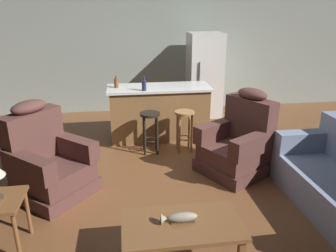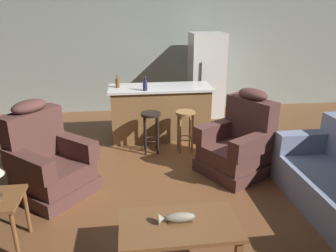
# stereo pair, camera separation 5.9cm
# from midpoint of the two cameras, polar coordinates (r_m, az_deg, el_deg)

# --- Properties ---
(ground_plane) EXTENTS (12.00, 12.00, 0.00)m
(ground_plane) POSITION_cam_midpoint_polar(r_m,az_deg,el_deg) (4.83, -0.00, -7.94)
(ground_plane) COLOR brown
(back_wall) EXTENTS (12.00, 0.05, 2.60)m
(back_wall) POSITION_cam_midpoint_polar(r_m,az_deg,el_deg) (7.43, -3.43, 12.65)
(back_wall) COLOR #939E93
(back_wall) RESTS_ON ground_plane
(coffee_table) EXTENTS (1.10, 0.60, 0.42)m
(coffee_table) POSITION_cam_midpoint_polar(r_m,az_deg,el_deg) (3.14, 1.90, -17.37)
(coffee_table) COLOR brown
(coffee_table) RESTS_ON ground_plane
(fish_figurine) EXTENTS (0.34, 0.10, 0.10)m
(fish_figurine) POSITION_cam_midpoint_polar(r_m,az_deg,el_deg) (3.10, 1.35, -15.67)
(fish_figurine) COLOR #4C3823
(fish_figurine) RESTS_ON coffee_table
(recliner_near_lamp) EXTENTS (1.19, 1.19, 1.20)m
(recliner_near_lamp) POSITION_cam_midpoint_polar(r_m,az_deg,el_deg) (4.42, -20.58, -6.02)
(recliner_near_lamp) COLOR brown
(recliner_near_lamp) RESTS_ON ground_plane
(recliner_near_island) EXTENTS (1.15, 1.15, 1.20)m
(recliner_near_island) POSITION_cam_midpoint_polar(r_m,az_deg,el_deg) (4.79, 11.79, -3.04)
(recliner_near_island) COLOR brown
(recliner_near_island) RESTS_ON ground_plane
(kitchen_island) EXTENTS (1.80, 0.70, 0.95)m
(kitchen_island) POSITION_cam_midpoint_polar(r_m,az_deg,el_deg) (5.88, -1.83, 2.39)
(kitchen_island) COLOR olive
(kitchen_island) RESTS_ON ground_plane
(bar_stool_left) EXTENTS (0.32, 0.32, 0.68)m
(bar_stool_left) POSITION_cam_midpoint_polar(r_m,az_deg,el_deg) (5.27, -3.43, 0.14)
(bar_stool_left) COLOR black
(bar_stool_left) RESTS_ON ground_plane
(bar_stool_right) EXTENTS (0.32, 0.32, 0.68)m
(bar_stool_right) POSITION_cam_midpoint_polar(r_m,az_deg,el_deg) (5.34, 2.57, 0.42)
(bar_stool_right) COLOR #A87A47
(bar_stool_right) RESTS_ON ground_plane
(refrigerator) EXTENTS (0.70, 0.69, 1.76)m
(refrigerator) POSITION_cam_midpoint_polar(r_m,az_deg,el_deg) (7.11, 6.09, 8.80)
(refrigerator) COLOR white
(refrigerator) RESTS_ON ground_plane
(bottle_tall_green) EXTENTS (0.07, 0.07, 0.21)m
(bottle_tall_green) POSITION_cam_midpoint_polar(r_m,az_deg,el_deg) (5.73, -9.29, 7.39)
(bottle_tall_green) COLOR brown
(bottle_tall_green) RESTS_ON kitchen_island
(bottle_short_amber) EXTENTS (0.07, 0.07, 0.24)m
(bottle_short_amber) POSITION_cam_midpoint_polar(r_m,az_deg,el_deg) (5.47, -4.51, 7.09)
(bottle_short_amber) COLOR #23284C
(bottle_short_amber) RESTS_ON kitchen_island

